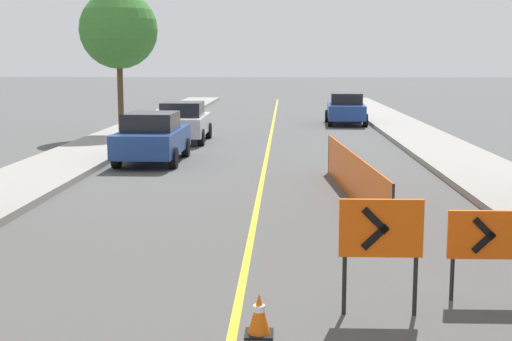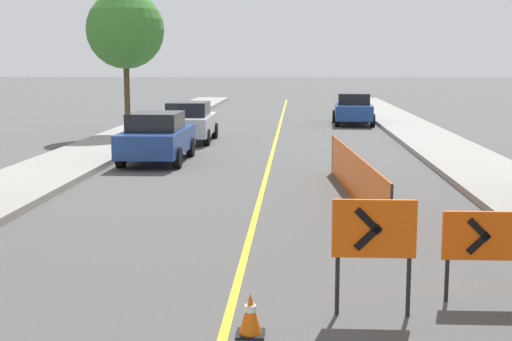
{
  "view_description": "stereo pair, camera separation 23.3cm",
  "coord_description": "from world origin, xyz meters",
  "px_view_note": "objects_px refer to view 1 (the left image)",
  "views": [
    {
      "loc": [
        0.6,
        6.58,
        3.17
      ],
      "look_at": [
        0.03,
        20.7,
        1.0
      ],
      "focal_mm": 50.0,
      "sensor_mm": 36.0,
      "label": 1
    },
    {
      "loc": [
        0.83,
        6.59,
        3.17
      ],
      "look_at": [
        0.03,
        20.7,
        1.0
      ],
      "focal_mm": 50.0,
      "sensor_mm": 36.0,
      "label": 2
    }
  ],
  "objects_px": {
    "arrow_barricade_secondary": "(489,238)",
    "parked_car_curb_far": "(346,109)",
    "traffic_cone_fourth": "(259,315)",
    "parked_car_curb_mid": "(183,122)",
    "arrow_barricade_primary": "(381,233)",
    "street_tree_left_near": "(119,30)",
    "parked_car_curb_near": "(152,137)"
  },
  "relations": [
    {
      "from": "arrow_barricade_secondary",
      "to": "parked_car_curb_far",
      "type": "relative_size",
      "value": 0.28
    },
    {
      "from": "traffic_cone_fourth",
      "to": "parked_car_curb_mid",
      "type": "bearing_deg",
      "value": 100.53
    },
    {
      "from": "parked_car_curb_mid",
      "to": "parked_car_curb_far",
      "type": "distance_m",
      "value": 10.82
    },
    {
      "from": "arrow_barricade_primary",
      "to": "arrow_barricade_secondary",
      "type": "bearing_deg",
      "value": 21.33
    },
    {
      "from": "traffic_cone_fourth",
      "to": "street_tree_left_near",
      "type": "distance_m",
      "value": 23.06
    },
    {
      "from": "traffic_cone_fourth",
      "to": "arrow_barricade_secondary",
      "type": "height_order",
      "value": "arrow_barricade_secondary"
    },
    {
      "from": "arrow_barricade_secondary",
      "to": "parked_car_curb_near",
      "type": "xyz_separation_m",
      "value": [
        -6.88,
        12.91,
        -0.06
      ]
    },
    {
      "from": "arrow_barricade_primary",
      "to": "parked_car_curb_mid",
      "type": "distance_m",
      "value": 20.01
    },
    {
      "from": "parked_car_curb_near",
      "to": "parked_car_curb_far",
      "type": "bearing_deg",
      "value": 63.17
    },
    {
      "from": "arrow_barricade_secondary",
      "to": "parked_car_curb_near",
      "type": "height_order",
      "value": "parked_car_curb_near"
    },
    {
      "from": "arrow_barricade_primary",
      "to": "arrow_barricade_secondary",
      "type": "height_order",
      "value": "arrow_barricade_primary"
    },
    {
      "from": "traffic_cone_fourth",
      "to": "street_tree_left_near",
      "type": "bearing_deg",
      "value": 106.89
    },
    {
      "from": "parked_car_curb_mid",
      "to": "parked_car_curb_far",
      "type": "xyz_separation_m",
      "value": [
        7.1,
        8.16,
        0.0
      ]
    },
    {
      "from": "arrow_barricade_primary",
      "to": "parked_car_curb_mid",
      "type": "bearing_deg",
      "value": 104.81
    },
    {
      "from": "parked_car_curb_mid",
      "to": "parked_car_curb_far",
      "type": "relative_size",
      "value": 0.99
    },
    {
      "from": "parked_car_curb_near",
      "to": "parked_car_curb_mid",
      "type": "distance_m",
      "value": 5.81
    },
    {
      "from": "parked_car_curb_far",
      "to": "traffic_cone_fourth",
      "type": "bearing_deg",
      "value": -94.39
    },
    {
      "from": "parked_car_curb_mid",
      "to": "arrow_barricade_secondary",
      "type": "bearing_deg",
      "value": -70.79
    },
    {
      "from": "arrow_barricade_primary",
      "to": "parked_car_curb_mid",
      "type": "relative_size",
      "value": 0.34
    },
    {
      "from": "parked_car_curb_near",
      "to": "parked_car_curb_mid",
      "type": "bearing_deg",
      "value": 89.07
    },
    {
      "from": "parked_car_curb_near",
      "to": "parked_car_curb_mid",
      "type": "height_order",
      "value": "same"
    },
    {
      "from": "street_tree_left_near",
      "to": "parked_car_curb_far",
      "type": "bearing_deg",
      "value": 33.22
    },
    {
      "from": "parked_car_curb_mid",
      "to": "parked_car_curb_near",
      "type": "bearing_deg",
      "value": -92.07
    },
    {
      "from": "arrow_barricade_secondary",
      "to": "parked_car_curb_mid",
      "type": "height_order",
      "value": "parked_car_curb_mid"
    },
    {
      "from": "parked_car_curb_mid",
      "to": "arrow_barricade_primary",
      "type": "bearing_deg",
      "value": -75.44
    },
    {
      "from": "parked_car_curb_far",
      "to": "street_tree_left_near",
      "type": "height_order",
      "value": "street_tree_left_near"
    },
    {
      "from": "arrow_barricade_secondary",
      "to": "parked_car_curb_near",
      "type": "distance_m",
      "value": 14.63
    },
    {
      "from": "parked_car_curb_far",
      "to": "street_tree_left_near",
      "type": "bearing_deg",
      "value": -144.36
    },
    {
      "from": "arrow_barricade_primary",
      "to": "street_tree_left_near",
      "type": "bearing_deg",
      "value": 110.78
    },
    {
      "from": "traffic_cone_fourth",
      "to": "parked_car_curb_near",
      "type": "height_order",
      "value": "parked_car_curb_near"
    },
    {
      "from": "arrow_barricade_primary",
      "to": "street_tree_left_near",
      "type": "height_order",
      "value": "street_tree_left_near"
    },
    {
      "from": "arrow_barricade_primary",
      "to": "parked_car_curb_far",
      "type": "relative_size",
      "value": 0.34
    }
  ]
}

